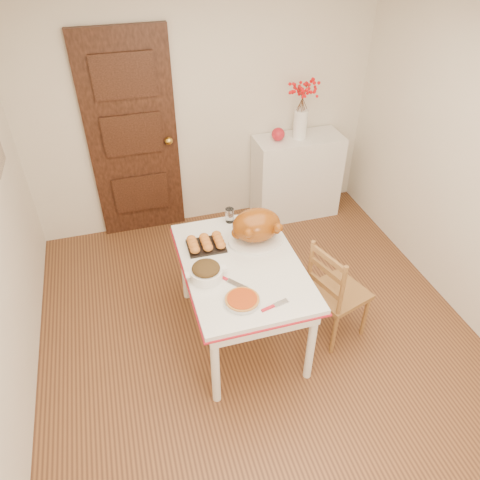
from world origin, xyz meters
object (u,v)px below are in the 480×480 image
object	(u,v)px
turkey_platter	(256,227)
pumpkin_pie	(242,300)
kitchen_table	(242,300)
chair_oak	(339,290)
sideboard	(296,177)

from	to	relation	value
turkey_platter	pumpkin_pie	xyz separation A→B (m)	(-0.30, -0.61, -0.11)
kitchen_table	chair_oak	size ratio (longest dim) A/B	1.41
sideboard	pumpkin_pie	bearing A→B (deg)	-121.59
sideboard	pumpkin_pie	world-z (taller)	sideboard
sideboard	turkey_platter	world-z (taller)	turkey_platter
sideboard	chair_oak	size ratio (longest dim) A/B	1.02
sideboard	chair_oak	world-z (taller)	sideboard
kitchen_table	chair_oak	distance (m)	0.77
chair_oak	pumpkin_pie	distance (m)	0.94
sideboard	chair_oak	bearing A→B (deg)	-101.24
kitchen_table	pumpkin_pie	distance (m)	0.57
chair_oak	turkey_platter	world-z (taller)	turkey_platter
turkey_platter	sideboard	bearing A→B (deg)	55.57
chair_oak	turkey_platter	bearing A→B (deg)	36.06
kitchen_table	sideboard	bearing A→B (deg)	55.23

